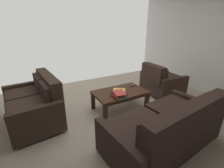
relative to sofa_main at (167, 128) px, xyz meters
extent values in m
cube|color=tan|center=(0.17, -1.00, -0.36)|extent=(5.48, 4.92, 0.01)
cube|color=silver|center=(-2.57, -1.00, 0.92)|extent=(0.12, 4.92, 2.56)
cylinder|color=black|center=(-0.64, -0.51, -0.33)|extent=(0.05, 0.05, 0.06)
cylinder|color=black|center=(0.73, -0.38, -0.33)|extent=(0.05, 0.05, 0.06)
cylinder|color=black|center=(-0.71, 0.23, -0.33)|extent=(0.05, 0.05, 0.06)
cube|color=black|center=(0.01, -0.07, -0.12)|extent=(1.61, 1.00, 0.35)
cube|color=black|center=(-0.37, -0.13, 0.10)|extent=(0.78, 0.83, 0.10)
cube|color=black|center=(0.39, -0.06, 0.10)|extent=(0.78, 0.83, 0.10)
cube|color=black|center=(-0.03, 0.30, 0.25)|extent=(1.54, 0.32, 0.50)
cube|color=black|center=(-0.40, 0.15, 0.25)|extent=(0.70, 0.18, 0.36)
cube|color=black|center=(0.36, 0.22, 0.25)|extent=(0.70, 0.18, 0.36)
cube|color=black|center=(-0.81, -0.15, -0.05)|extent=(0.18, 0.87, 0.51)
cube|color=black|center=(0.82, 0.00, -0.05)|extent=(0.18, 0.87, 0.51)
cylinder|color=black|center=(2.00, -2.12, -0.33)|extent=(0.05, 0.05, 0.06)
cylinder|color=black|center=(1.90, -1.15, -0.33)|extent=(0.05, 0.05, 0.06)
cylinder|color=black|center=(1.33, -2.19, -0.33)|extent=(0.05, 0.05, 0.06)
cylinder|color=black|center=(1.23, -1.22, -0.33)|extent=(0.05, 0.05, 0.06)
cube|color=#33231C|center=(1.61, -1.67, -0.11)|extent=(0.90, 1.20, 0.38)
cube|color=#33231C|center=(1.66, -1.95, 0.13)|extent=(0.75, 0.59, 0.10)
cube|color=#33231C|center=(1.60, -1.39, 0.13)|extent=(0.75, 0.59, 0.10)
cube|color=#33231C|center=(1.28, -1.70, 0.27)|extent=(0.29, 1.14, 0.48)
cube|color=#33231C|center=(1.41, -1.97, 0.27)|extent=(0.17, 0.52, 0.34)
cube|color=#33231C|center=(1.36, -1.41, 0.27)|extent=(0.17, 0.52, 0.34)
cube|color=#33231C|center=(1.67, -2.28, -0.04)|extent=(0.80, 0.18, 0.54)
cube|color=#33231C|center=(1.55, -1.06, -0.04)|extent=(0.80, 0.18, 0.54)
cube|color=#3D2316|center=(-0.03, -1.29, 0.04)|extent=(1.08, 0.66, 0.04)
cube|color=#3D2316|center=(-0.03, -1.29, -0.01)|extent=(0.99, 0.60, 0.05)
cube|color=#3D2316|center=(-0.52, -1.58, -0.17)|extent=(0.07, 0.07, 0.37)
cube|color=#3D2316|center=(0.47, -1.58, -0.17)|extent=(0.07, 0.07, 0.37)
cube|color=#3D2316|center=(-0.52, -1.00, -0.17)|extent=(0.07, 0.07, 0.37)
cube|color=#3D2316|center=(0.47, -1.00, -0.17)|extent=(0.07, 0.07, 0.37)
cylinder|color=brown|center=(-1.21, -0.01, -0.07)|extent=(0.04, 0.04, 0.57)
cylinder|color=black|center=(-1.71, -1.13, -0.33)|extent=(0.05, 0.05, 0.06)
cylinder|color=black|center=(-1.75, -1.68, -0.33)|extent=(0.05, 0.05, 0.06)
cylinder|color=black|center=(-1.06, -1.19, -0.33)|extent=(0.05, 0.05, 0.06)
cylinder|color=black|center=(-1.10, -1.73, -0.33)|extent=(0.05, 0.05, 0.06)
cube|color=#33231C|center=(-1.40, -1.43, -0.12)|extent=(0.83, 0.77, 0.36)
cube|color=#33231C|center=(-1.42, -1.43, 0.11)|extent=(0.73, 0.71, 0.10)
cube|color=#33231C|center=(-1.08, -1.46, 0.24)|extent=(0.23, 0.72, 0.45)
cube|color=#33231C|center=(-1.19, -1.45, 0.24)|extent=(0.17, 0.65, 0.31)
cube|color=#33231C|center=(-1.37, -1.03, -0.05)|extent=(0.78, 0.16, 0.52)
cube|color=#33231C|center=(-1.43, -1.84, -0.05)|extent=(0.78, 0.16, 0.52)
cube|color=#337F51|center=(0.13, -1.08, 0.07)|extent=(0.21, 0.31, 0.03)
cube|color=#C63833|center=(0.14, -1.07, 0.10)|extent=(0.23, 0.24, 0.03)
cube|color=black|center=(0.12, -1.09, 0.13)|extent=(0.25, 0.32, 0.02)
cube|color=#C63833|center=(0.13, -1.07, 0.15)|extent=(0.25, 0.31, 0.02)
cube|color=black|center=(-0.45, -1.41, 0.07)|extent=(0.17, 0.08, 0.02)
cube|color=#59595B|center=(-0.45, -1.41, 0.08)|extent=(0.11, 0.06, 0.00)
cube|color=#E0CC4C|center=(-0.03, -1.33, 0.06)|extent=(0.37, 0.37, 0.01)
camera|label=1|loc=(1.56, 1.21, 1.35)|focal=24.96mm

